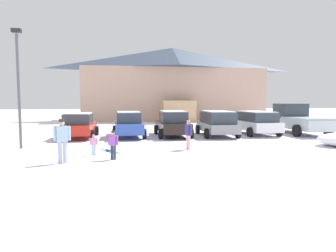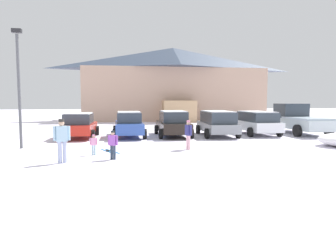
# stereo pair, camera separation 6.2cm
# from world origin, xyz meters

# --- Properties ---
(ground) EXTENTS (160.00, 160.00, 0.00)m
(ground) POSITION_xyz_m (0.00, 0.00, 0.00)
(ground) COLOR white
(ski_lodge) EXTENTS (22.11, 10.00, 8.92)m
(ski_lodge) POSITION_xyz_m (4.30, 28.58, 4.53)
(ski_lodge) COLOR tan
(ski_lodge) RESTS_ON ground
(parked_red_sedan) EXTENTS (2.25, 4.26, 1.60)m
(parked_red_sedan) POSITION_xyz_m (-4.84, 11.04, 0.81)
(parked_red_sedan) COLOR red
(parked_red_sedan) RESTS_ON ground
(parked_blue_hatchback) EXTENTS (2.10, 4.59, 1.66)m
(parked_blue_hatchback) POSITION_xyz_m (-1.72, 11.10, 0.84)
(parked_blue_hatchback) COLOR #2E4EA1
(parked_blue_hatchback) RESTS_ON ground
(parked_black_sedan) EXTENTS (2.22, 4.62, 1.70)m
(parked_black_sedan) POSITION_xyz_m (1.19, 10.95, 0.85)
(parked_black_sedan) COLOR black
(parked_black_sedan) RESTS_ON ground
(parked_grey_wagon) EXTENTS (2.42, 4.53, 1.68)m
(parked_grey_wagon) POSITION_xyz_m (4.14, 10.62, 0.91)
(parked_grey_wagon) COLOR gray
(parked_grey_wagon) RESTS_ON ground
(parked_white_suv) EXTENTS (2.31, 4.38, 1.63)m
(parked_white_suv) POSITION_xyz_m (7.13, 10.99, 0.88)
(parked_white_suv) COLOR silver
(parked_white_suv) RESTS_ON ground
(pickup_truck) EXTENTS (2.65, 5.83, 2.15)m
(pickup_truck) POSITION_xyz_m (10.38, 11.28, 1.00)
(pickup_truck) COLOR #B1C1C5
(pickup_truck) RESTS_ON ground
(skier_teen_in_navy_coat) EXTENTS (0.29, 0.50, 1.41)m
(skier_teen_in_navy_coat) POSITION_xyz_m (0.97, 5.41, 0.79)
(skier_teen_in_navy_coat) COLOR beige
(skier_teen_in_navy_coat) RESTS_ON ground
(skier_child_in_pink_snowsuit) EXTENTS (0.33, 0.15, 0.89)m
(skier_child_in_pink_snowsuit) POSITION_xyz_m (-3.42, 4.59, 0.50)
(skier_child_in_pink_snowsuit) COLOR #96BACA
(skier_child_in_pink_snowsuit) RESTS_ON ground
(skier_child_in_purple_jacket) EXTENTS (0.40, 0.27, 1.16)m
(skier_child_in_purple_jacket) POSITION_xyz_m (-2.57, 3.46, 0.66)
(skier_child_in_purple_jacket) COLOR #293548
(skier_child_in_purple_jacket) RESTS_ON ground
(skier_adult_in_blue_parka) EXTENTS (0.60, 0.33, 1.67)m
(skier_adult_in_blue_parka) POSITION_xyz_m (-4.44, 3.08, 0.94)
(skier_adult_in_blue_parka) COLOR #A2AED0
(skier_adult_in_blue_parka) RESTS_ON ground
(pair_of_skis) EXTENTS (0.93, 1.50, 0.08)m
(pair_of_skis) POSITION_xyz_m (-2.75, 5.43, 0.02)
(pair_of_skis) COLOR #196EB6
(pair_of_skis) RESTS_ON ground
(lamp_post) EXTENTS (0.44, 0.24, 5.80)m
(lamp_post) POSITION_xyz_m (-7.12, 7.08, 3.25)
(lamp_post) COLOR #515459
(lamp_post) RESTS_ON ground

